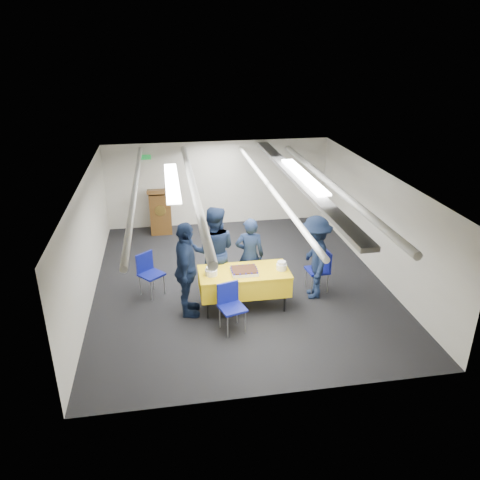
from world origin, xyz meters
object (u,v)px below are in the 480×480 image
(sailor_c, at_px, (186,270))
(sailor_d, at_px, (314,258))
(sheet_cake, at_px, (244,271))
(sailor_a, at_px, (250,256))
(podium, at_px, (160,211))
(chair_near, at_px, (230,302))
(sailor_b, at_px, (214,251))
(chair_left, at_px, (148,270))
(chair_right, at_px, (321,266))
(serving_table, at_px, (244,281))

(sailor_c, bearing_deg, sailor_d, -78.46)
(sailor_d, bearing_deg, sheet_cake, -71.27)
(sheet_cake, bearing_deg, sailor_a, 71.24)
(podium, xyz_separation_m, sailor_d, (2.96, -3.87, 0.23))
(chair_near, height_order, sailor_b, sailor_b)
(sailor_a, relative_size, sailor_d, 0.94)
(chair_near, xyz_separation_m, chair_left, (-1.44, 1.50, 0.00))
(chair_right, distance_m, sailor_b, 2.21)
(chair_near, distance_m, sailor_b, 1.39)
(sailor_a, height_order, sailor_c, sailor_c)
(sheet_cake, height_order, chair_near, chair_near)
(sheet_cake, distance_m, sailor_d, 1.47)
(chair_near, bearing_deg, chair_right, 28.04)
(podium, distance_m, sailor_b, 3.57)
(sheet_cake, distance_m, chair_near, 0.75)
(sheet_cake, relative_size, sailor_b, 0.27)
(sheet_cake, xyz_separation_m, sailor_c, (-1.07, -0.00, 0.10))
(sailor_b, relative_size, sailor_c, 1.00)
(serving_table, relative_size, sailor_d, 1.00)
(chair_near, distance_m, sailor_c, 1.01)
(podium, relative_size, chair_right, 1.44)
(chair_right, distance_m, chair_left, 3.49)
(sheet_cake, bearing_deg, chair_left, 153.16)
(sailor_a, bearing_deg, sheet_cake, 79.84)
(chair_right, xyz_separation_m, sailor_d, (-0.24, -0.22, 0.32))
(serving_table, xyz_separation_m, chair_left, (-1.80, 0.84, -0.03))
(sheet_cake, bearing_deg, sailor_b, 123.10)
(sailor_a, height_order, sailor_b, sailor_b)
(podium, relative_size, sailor_b, 0.68)
(serving_table, height_order, sailor_d, sailor_d)
(sailor_b, bearing_deg, sailor_a, -175.05)
(sailor_c, bearing_deg, serving_table, -80.92)
(podium, relative_size, chair_left, 1.44)
(chair_right, bearing_deg, sailor_d, -137.43)
(sailor_b, distance_m, sailor_c, 0.94)
(chair_near, distance_m, chair_right, 2.30)
(chair_right, xyz_separation_m, sailor_a, (-1.45, 0.18, 0.26))
(sailor_a, bearing_deg, chair_left, 1.87)
(chair_left, height_order, sailor_b, sailor_b)
(sailor_c, height_order, sailor_d, sailor_c)
(podium, xyz_separation_m, sailor_a, (1.74, -3.47, 0.18))
(chair_near, bearing_deg, serving_table, 61.44)
(sheet_cake, relative_size, podium, 0.40)
(sailor_b, bearing_deg, podium, -62.54)
(sailor_c, bearing_deg, podium, 11.60)
(podium, xyz_separation_m, chair_right, (3.19, -3.66, -0.08))
(chair_near, height_order, chair_right, same)
(serving_table, distance_m, chair_left, 1.98)
(chair_near, relative_size, chair_left, 1.00)
(sailor_c, xyz_separation_m, sailor_d, (2.51, 0.27, -0.07))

